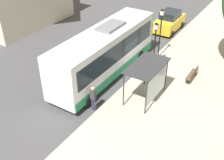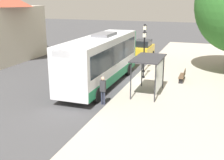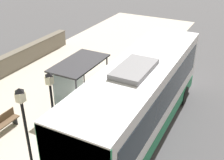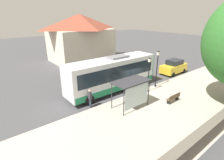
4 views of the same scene
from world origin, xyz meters
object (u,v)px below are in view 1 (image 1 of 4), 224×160
at_px(street_lamp_near, 155,42).
at_px(parked_car_behind_bus, 169,21).
at_px(bus, 105,52).
at_px(bus_shelter, 149,71).
at_px(pedestrian, 93,96).
at_px(street_lamp_far, 161,30).
at_px(bench, 192,74).

relative_size(street_lamp_near, parked_car_behind_bus, 0.93).
distance_m(bus, bus_shelter, 4.12).
relative_size(bus, pedestrian, 5.86).
bearing_deg(street_lamp_near, bus, 47.15).
distance_m(bus_shelter, parked_car_behind_bus, 12.15).
relative_size(pedestrian, street_lamp_far, 0.42).
xyz_separation_m(pedestrian, street_lamp_near, (-0.98, -6.76, 1.25)).
relative_size(bus_shelter, street_lamp_near, 0.87).
bearing_deg(street_lamp_far, street_lamp_near, 102.45).
xyz_separation_m(pedestrian, parked_car_behind_bus, (0.97, -14.60, -0.10)).
bearing_deg(street_lamp_near, pedestrian, 81.79).
relative_size(pedestrian, parked_car_behind_bus, 0.43).
height_order(street_lamp_near, parked_car_behind_bus, street_lamp_near).
height_order(bench, street_lamp_near, street_lamp_near).
distance_m(bus, street_lamp_near, 3.90).
bearing_deg(bus, street_lamp_near, -132.85).
height_order(bus, parked_car_behind_bus, bus).
relative_size(street_lamp_near, street_lamp_far, 0.91).
height_order(pedestrian, parked_car_behind_bus, parked_car_behind_bus).
xyz_separation_m(pedestrian, street_lamp_far, (-0.55, -8.67, 1.47)).
height_order(bus, street_lamp_near, street_lamp_near).
bearing_deg(street_lamp_far, bench, 153.16).
bearing_deg(street_lamp_far, pedestrian, 86.35).
height_order(street_lamp_far, parked_car_behind_bus, street_lamp_far).
height_order(bus_shelter, bench, bus_shelter).
distance_m(bus, street_lamp_far, 5.28).
relative_size(bus_shelter, bench, 1.89).
bearing_deg(bench, parked_car_behind_bus, -56.53).
distance_m(bench, street_lamp_far, 4.53).
relative_size(bus_shelter, parked_car_behind_bus, 0.81).
xyz_separation_m(bus, street_lamp_near, (-2.64, -2.85, 0.33)).
distance_m(bench, parked_car_behind_bus, 9.30).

